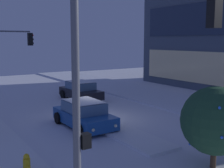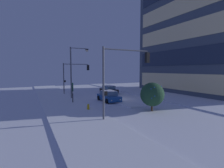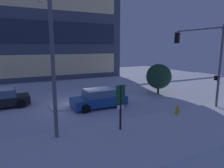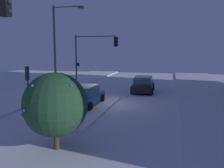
{
  "view_description": "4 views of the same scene",
  "coord_description": "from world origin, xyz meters",
  "px_view_note": "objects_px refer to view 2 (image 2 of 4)",
  "views": [
    {
      "loc": [
        15.3,
        -8.77,
        4.74
      ],
      "look_at": [
        2.26,
        -0.36,
        2.47
      ],
      "focal_mm": 47.35,
      "sensor_mm": 36.0,
      "label": 1
    },
    {
      "loc": [
        22.63,
        -11.74,
        4.45
      ],
      "look_at": [
        0.57,
        -0.68,
        2.38
      ],
      "focal_mm": 27.21,
      "sensor_mm": 36.0,
      "label": 2
    },
    {
      "loc": [
        -4.94,
        -15.91,
        4.79
      ],
      "look_at": [
        2.87,
        -0.34,
        1.57
      ],
      "focal_mm": 32.28,
      "sensor_mm": 36.0,
      "label": 3
    },
    {
      "loc": [
        16.92,
        4.59,
        3.93
      ],
      "look_at": [
        -0.24,
        0.28,
        1.48
      ],
      "focal_mm": 38.67,
      "sensor_mm": 36.0,
      "label": 4
    }
  ],
  "objects_px": {
    "street_lamp_arched": "(76,65)",
    "parking_info_sign": "(73,90)",
    "traffic_light_corner_near_right": "(122,70)",
    "decorated_tree_median": "(152,94)",
    "car_far": "(109,90)",
    "fire_hydrant": "(88,107)",
    "traffic_light_corner_near_left": "(74,73)",
    "car_near": "(109,96)"
  },
  "relations": [
    {
      "from": "street_lamp_arched",
      "to": "parking_info_sign",
      "type": "height_order",
      "value": "street_lamp_arched"
    },
    {
      "from": "traffic_light_corner_near_right",
      "to": "decorated_tree_median",
      "type": "relative_size",
      "value": 2.07
    },
    {
      "from": "decorated_tree_median",
      "to": "car_far",
      "type": "bearing_deg",
      "value": 173.12
    },
    {
      "from": "fire_hydrant",
      "to": "decorated_tree_median",
      "type": "height_order",
      "value": "decorated_tree_median"
    },
    {
      "from": "traffic_light_corner_near_left",
      "to": "decorated_tree_median",
      "type": "bearing_deg",
      "value": -76.26
    },
    {
      "from": "street_lamp_arched",
      "to": "decorated_tree_median",
      "type": "relative_size",
      "value": 2.54
    },
    {
      "from": "car_far",
      "to": "traffic_light_corner_near_right",
      "type": "xyz_separation_m",
      "value": [
        15.29,
        -5.92,
        3.71
      ]
    },
    {
      "from": "car_far",
      "to": "decorated_tree_median",
      "type": "bearing_deg",
      "value": 170.92
    },
    {
      "from": "traffic_light_corner_near_right",
      "to": "street_lamp_arched",
      "type": "xyz_separation_m",
      "value": [
        -12.44,
        -1.01,
        0.68
      ]
    },
    {
      "from": "fire_hydrant",
      "to": "decorated_tree_median",
      "type": "xyz_separation_m",
      "value": [
        3.28,
        6.07,
        1.46
      ]
    },
    {
      "from": "car_far",
      "to": "fire_hydrant",
      "type": "distance_m",
      "value": 13.63
    },
    {
      "from": "street_lamp_arched",
      "to": "car_far",
      "type": "bearing_deg",
      "value": 21.06
    },
    {
      "from": "traffic_light_corner_near_left",
      "to": "decorated_tree_median",
      "type": "relative_size",
      "value": 1.83
    },
    {
      "from": "street_lamp_arched",
      "to": "traffic_light_corner_near_right",
      "type": "bearing_deg",
      "value": -86.65
    },
    {
      "from": "car_near",
      "to": "traffic_light_corner_near_right",
      "type": "xyz_separation_m",
      "value": [
        8.19,
        -2.54,
        3.71
      ]
    },
    {
      "from": "traffic_light_corner_near_right",
      "to": "traffic_light_corner_near_left",
      "type": "bearing_deg",
      "value": 89.77
    },
    {
      "from": "traffic_light_corner_near_left",
      "to": "parking_info_sign",
      "type": "relative_size",
      "value": 2.09
    },
    {
      "from": "car_far",
      "to": "street_lamp_arched",
      "type": "bearing_deg",
      "value": 110.17
    },
    {
      "from": "traffic_light_corner_near_left",
      "to": "street_lamp_arched",
      "type": "relative_size",
      "value": 0.72
    },
    {
      "from": "decorated_tree_median",
      "to": "traffic_light_corner_near_right",
      "type": "bearing_deg",
      "value": -78.63
    },
    {
      "from": "car_near",
      "to": "parking_info_sign",
      "type": "height_order",
      "value": "parking_info_sign"
    },
    {
      "from": "car_far",
      "to": "decorated_tree_median",
      "type": "distance_m",
      "value": 14.6
    },
    {
      "from": "car_far",
      "to": "parking_info_sign",
      "type": "distance_m",
      "value": 10.51
    },
    {
      "from": "car_far",
      "to": "traffic_light_corner_near_left",
      "type": "bearing_deg",
      "value": 66.02
    },
    {
      "from": "car_near",
      "to": "parking_info_sign",
      "type": "bearing_deg",
      "value": -99.0
    },
    {
      "from": "car_near",
      "to": "traffic_light_corner_near_left",
      "type": "bearing_deg",
      "value": -165.52
    },
    {
      "from": "decorated_tree_median",
      "to": "parking_info_sign",
      "type": "bearing_deg",
      "value": -140.97
    },
    {
      "from": "street_lamp_arched",
      "to": "decorated_tree_median",
      "type": "xyz_separation_m",
      "value": [
        11.6,
        5.19,
        -3.29
      ]
    },
    {
      "from": "traffic_light_corner_near_left",
      "to": "parking_info_sign",
      "type": "distance_m",
      "value": 9.28
    },
    {
      "from": "car_near",
      "to": "car_far",
      "type": "xyz_separation_m",
      "value": [
        -7.1,
        3.38,
        -0.0
      ]
    },
    {
      "from": "car_far",
      "to": "street_lamp_arched",
      "type": "height_order",
      "value": "street_lamp_arched"
    },
    {
      "from": "parking_info_sign",
      "to": "street_lamp_arched",
      "type": "bearing_deg",
      "value": 65.63
    },
    {
      "from": "traffic_light_corner_near_right",
      "to": "decorated_tree_median",
      "type": "bearing_deg",
      "value": 11.37
    },
    {
      "from": "fire_hydrant",
      "to": "traffic_light_corner_near_right",
      "type": "bearing_deg",
      "value": 24.6
    },
    {
      "from": "car_far",
      "to": "decorated_tree_median",
      "type": "xyz_separation_m",
      "value": [
        14.45,
        -1.74,
        1.11
      ]
    },
    {
      "from": "street_lamp_arched",
      "to": "fire_hydrant",
      "type": "height_order",
      "value": "street_lamp_arched"
    },
    {
      "from": "car_far",
      "to": "traffic_light_corner_near_left",
      "type": "height_order",
      "value": "traffic_light_corner_near_left"
    },
    {
      "from": "car_far",
      "to": "fire_hydrant",
      "type": "height_order",
      "value": "car_far"
    },
    {
      "from": "parking_info_sign",
      "to": "car_far",
      "type": "bearing_deg",
      "value": 34.71
    },
    {
      "from": "street_lamp_arched",
      "to": "parking_info_sign",
      "type": "bearing_deg",
      "value": -113.13
    },
    {
      "from": "traffic_light_corner_near_right",
      "to": "fire_hydrant",
      "type": "bearing_deg",
      "value": 114.6
    },
    {
      "from": "car_near",
      "to": "traffic_light_corner_near_right",
      "type": "relative_size",
      "value": 0.69
    }
  ]
}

